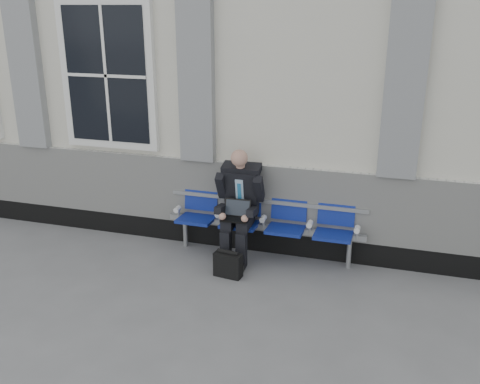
% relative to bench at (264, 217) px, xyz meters
% --- Properties ---
extents(ground, '(70.00, 70.00, 0.00)m').
position_rel_bench_xyz_m(ground, '(-2.53, -1.32, -0.55)').
color(ground, slate).
rests_on(ground, ground).
extents(station_building, '(14.40, 4.40, 4.49)m').
position_rel_bench_xyz_m(station_building, '(-2.55, 2.15, 1.67)').
color(station_building, beige).
rests_on(station_building, ground).
extents(bench, '(2.60, 0.47, 0.91)m').
position_rel_bench_xyz_m(bench, '(0.00, 0.00, 0.00)').
color(bench, '#9EA0A3').
rests_on(bench, ground).
extents(businessman, '(0.60, 0.80, 1.46)m').
position_rel_bench_xyz_m(businessman, '(-0.30, -0.14, 0.23)').
color(businessman, black).
rests_on(businessman, ground).
extents(briefcase, '(0.35, 0.18, 0.35)m').
position_rel_bench_xyz_m(briefcase, '(-0.28, -0.68, -0.39)').
color(briefcase, black).
rests_on(briefcase, ground).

